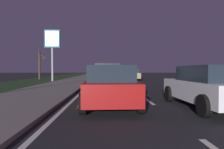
# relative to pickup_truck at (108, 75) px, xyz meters

# --- Properties ---
(ground) EXTENTS (144.00, 144.00, 0.00)m
(ground) POSITION_rel_pickup_truck_xyz_m (13.09, -1.75, -0.98)
(ground) COLOR black
(sidewalk_shoulder) EXTENTS (108.00, 4.00, 0.12)m
(sidewalk_shoulder) POSITION_rel_pickup_truck_xyz_m (13.09, 3.95, -0.92)
(sidewalk_shoulder) COLOR slate
(sidewalk_shoulder) RESTS_ON ground
(grass_verge) EXTENTS (108.00, 6.00, 0.01)m
(grass_verge) POSITION_rel_pickup_truck_xyz_m (13.09, 8.95, -0.98)
(grass_verge) COLOR #1E3819
(grass_verge) RESTS_ON ground
(lane_markings) EXTENTS (108.00, 3.54, 0.01)m
(lane_markings) POSITION_rel_pickup_truck_xyz_m (14.48, 0.80, -0.98)
(lane_markings) COLOR silver
(lane_markings) RESTS_ON ground
(pickup_truck) EXTENTS (5.45, 2.33, 1.87)m
(pickup_truck) POSITION_rel_pickup_truck_xyz_m (0.00, 0.00, 0.00)
(pickup_truck) COLOR #232328
(pickup_truck) RESTS_ON ground
(sedan_silver) EXTENTS (4.44, 2.08, 1.54)m
(sedan_silver) POSITION_rel_pickup_truck_xyz_m (18.38, -0.25, -0.20)
(sedan_silver) COLOR #B2B5BA
(sedan_silver) RESTS_ON ground
(sedan_white) EXTENTS (4.45, 2.11, 1.54)m
(sedan_white) POSITION_rel_pickup_truck_xyz_m (-7.30, -3.56, -0.20)
(sedan_white) COLOR silver
(sedan_white) RESTS_ON ground
(sedan_red) EXTENTS (4.43, 2.07, 1.54)m
(sedan_red) POSITION_rel_pickup_truck_xyz_m (-6.79, -0.01, -0.20)
(sedan_red) COLOR maroon
(sedan_red) RESTS_ON ground
(sedan_tan) EXTENTS (4.43, 2.06, 1.54)m
(sedan_tan) POSITION_rel_pickup_truck_xyz_m (12.76, -3.40, -0.20)
(sedan_tan) COLOR #9E845B
(sedan_tan) RESTS_ON ground
(gas_price_sign) EXTENTS (0.27, 1.90, 6.28)m
(gas_price_sign) POSITION_rel_pickup_truck_xyz_m (10.50, 6.67, 3.70)
(gas_price_sign) COLOR #99999E
(gas_price_sign) RESTS_ON ground
(bare_tree_far) EXTENTS (1.00, 1.31, 4.51)m
(bare_tree_far) POSITION_rel_pickup_truck_xyz_m (15.45, 9.82, 1.23)
(bare_tree_far) COLOR #423323
(bare_tree_far) RESTS_ON ground
(traffic_cone_near) EXTENTS (0.36, 0.36, 0.58)m
(traffic_cone_near) POSITION_rel_pickup_truck_xyz_m (-7.11, 1.05, -0.70)
(traffic_cone_near) COLOR black
(traffic_cone_near) RESTS_ON ground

